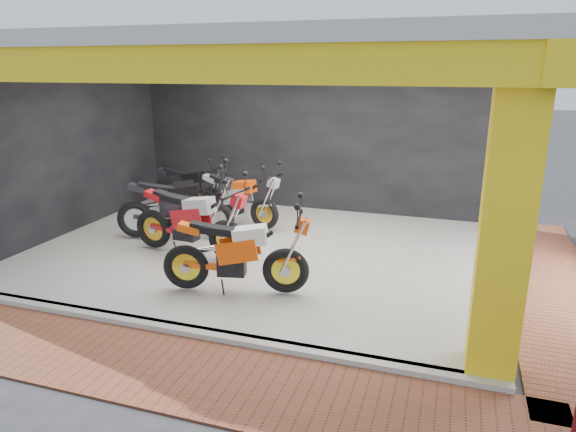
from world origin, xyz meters
name	(u,v)px	position (x,y,z in m)	size (l,w,h in m)	color
ground	(212,300)	(0.00, 0.00, 0.00)	(80.00, 80.00, 0.00)	#2D2D30
showroom_floor	(261,252)	(0.00, 2.00, 0.05)	(8.00, 6.00, 0.10)	silver
showroom_ceiling	(258,46)	(0.00, 2.00, 3.60)	(8.40, 6.40, 0.20)	beige
back_wall	(309,137)	(0.00, 5.10, 1.75)	(8.20, 0.20, 3.50)	black
left_wall	(65,148)	(-4.10, 2.00, 1.75)	(0.20, 6.20, 3.50)	black
corner_column	(506,223)	(3.75, -0.75, 1.75)	(0.50, 0.50, 3.50)	yellow
header_beam_front	(159,65)	(0.00, -1.00, 3.30)	(8.40, 0.30, 0.40)	yellow
header_beam_right	(523,65)	(4.00, 2.00, 3.30)	(0.30, 6.40, 0.40)	yellow
floor_kerb	(176,329)	(0.00, -1.02, 0.05)	(8.00, 0.20, 0.10)	silver
paver_front	(141,364)	(0.00, -1.80, 0.01)	(9.00, 1.40, 0.03)	brown
paver_right	(552,287)	(4.80, 2.00, 0.01)	(1.40, 7.00, 0.03)	brown
moto_hero	(286,249)	(1.03, 0.33, 0.79)	(2.26, 0.84, 1.38)	#F34D0A
moto_row_a	(227,221)	(-0.31, 1.25, 0.82)	(2.37, 0.88, 1.45)	#B01219
moto_row_b	(215,202)	(-1.03, 2.28, 0.82)	(2.36, 0.87, 1.44)	black
moto_row_c	(264,198)	(-0.34, 3.08, 0.76)	(2.18, 0.81, 1.33)	#9FA2A6
moto_row_d	(212,187)	(-1.85, 3.79, 0.73)	(2.06, 0.76, 1.26)	black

